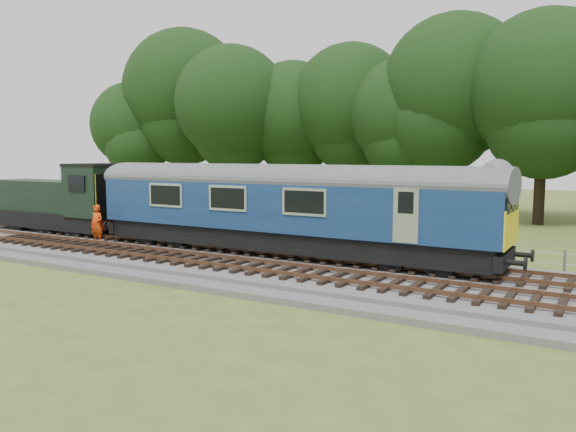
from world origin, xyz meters
The scene contains 9 objects.
ground centered at (0.00, 0.00, 0.00)m, with size 120.00×120.00×0.00m, color #4C6224.
ballast centered at (0.00, 0.00, 0.17)m, with size 70.00×7.00×0.35m, color #4C4C4F.
track_north centered at (0.00, 1.40, 0.42)m, with size 67.20×2.40×0.21m.
track_south centered at (0.00, -1.60, 0.42)m, with size 67.20×2.40×0.21m.
fence centered at (0.00, 4.50, 0.00)m, with size 64.00×0.12×1.00m, color #6B6054, non-canonical shape.
tree_line centered at (0.00, 22.00, 0.00)m, with size 70.00×8.00×18.00m, color black, non-canonical shape.
dmu_railcar centered at (-2.48, 1.40, 2.61)m, with size 18.05×2.86×3.88m.
shunter_loco centered at (-16.40, 1.40, 1.97)m, with size 8.91×2.60×3.38m.
worker centered at (-11.41, -0.69, 1.28)m, with size 0.68×0.45×1.87m, color #E2430B.
Camera 1 is at (9.55, -18.61, 4.58)m, focal length 35.00 mm.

